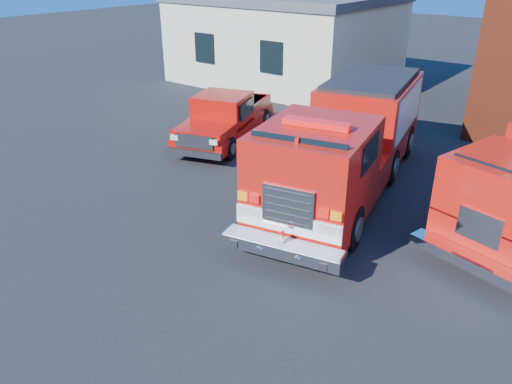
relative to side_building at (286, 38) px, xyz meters
The scene contains 4 objects.
ground 15.96m from the side_building, 55.30° to the right, with size 100.00×100.00×0.00m, color black.
side_building is the anchor object (origin of this frame).
fire_engine 13.83m from the side_building, 48.24° to the right, with size 4.32×9.42×2.80m.
pickup_truck 10.05m from the side_building, 67.65° to the right, with size 3.45×5.63×1.74m.
Camera 1 is at (6.13, -9.14, 6.08)m, focal length 35.00 mm.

